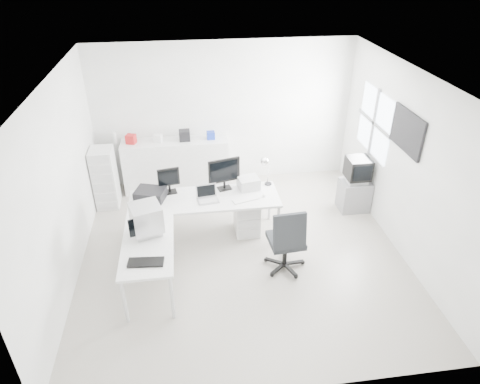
{
  "coord_description": "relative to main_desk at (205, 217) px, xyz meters",
  "views": [
    {
      "loc": [
        -0.76,
        -5.37,
        4.34
      ],
      "look_at": [
        0.0,
        0.2,
        1.0
      ],
      "focal_mm": 32.0,
      "sensor_mm": 36.0,
      "label": 1
    }
  ],
  "objects": [
    {
      "name": "clutter_box_c",
      "position": [
        -0.25,
        1.73,
        0.74
      ],
      "size": [
        0.21,
        0.19,
        0.2
      ],
      "primitive_type": "cube",
      "rotation": [
        0.0,
        0.0,
        0.02
      ],
      "color": "black",
      "rests_on": "sideboard"
    },
    {
      "name": "white_mouse",
      "position": [
        0.95,
        -0.1,
        0.4
      ],
      "size": [
        0.05,
        0.05,
        0.05
      ],
      "primitive_type": "sphere",
      "color": "white",
      "rests_on": "main_desk"
    },
    {
      "name": "side_desk",
      "position": [
        -0.85,
        -1.1,
        0.0
      ],
      "size": [
        0.7,
        1.4,
        0.75
      ],
      "primitive_type": null,
      "color": "white",
      "rests_on": "floor"
    },
    {
      "name": "clutter_box_a",
      "position": [
        -1.25,
        1.73,
        0.72
      ],
      "size": [
        0.21,
        0.19,
        0.17
      ],
      "primitive_type": "cube",
      "rotation": [
        0.0,
        0.0,
        -0.31
      ],
      "color": "#AF191A",
      "rests_on": "sideboard"
    },
    {
      "name": "right_wall",
      "position": [
        3.03,
        -0.51,
        1.02
      ],
      "size": [
        0.02,
        5.0,
        2.8
      ],
      "primitive_type": "cube",
      "color": "white",
      "rests_on": "floor"
    },
    {
      "name": "back_wall",
      "position": [
        0.53,
        1.99,
        1.02
      ],
      "size": [
        5.0,
        0.02,
        2.8
      ],
      "primitive_type": "cube",
      "color": "white",
      "rests_on": "floor"
    },
    {
      "name": "clutter_box_b",
      "position": [
        -0.75,
        1.73,
        0.71
      ],
      "size": [
        0.18,
        0.17,
        0.15
      ],
      "primitive_type": "cube",
      "rotation": [
        0.0,
        0.0,
        -0.31
      ],
      "color": "white",
      "rests_on": "sideboard"
    },
    {
      "name": "drawer_pedestal",
      "position": [
        0.7,
        0.05,
        -0.08
      ],
      "size": [
        0.4,
        0.5,
        0.6
      ],
      "primitive_type": "cube",
      "color": "white",
      "rests_on": "floor"
    },
    {
      "name": "white_keyboard",
      "position": [
        0.65,
        -0.15,
        0.38
      ],
      "size": [
        0.45,
        0.25,
        0.02
      ],
      "primitive_type": "cube",
      "rotation": [
        0.0,
        0.0,
        0.29
      ],
      "color": "white",
      "rests_on": "main_desk"
    },
    {
      "name": "crt_tv",
      "position": [
        2.75,
        0.49,
        0.42
      ],
      "size": [
        0.5,
        0.48,
        0.45
      ],
      "primitive_type": null,
      "color": "black",
      "rests_on": "tv_cabinet"
    },
    {
      "name": "floor",
      "position": [
        0.53,
        -0.51,
        -0.38
      ],
      "size": [
        5.0,
        5.0,
        0.01
      ],
      "primitive_type": "cube",
      "color": "silver",
      "rests_on": "ground"
    },
    {
      "name": "tv_cabinet",
      "position": [
        2.75,
        0.49,
        -0.09
      ],
      "size": [
        0.53,
        0.43,
        0.57
      ],
      "primitive_type": "cube",
      "color": "gray",
      "rests_on": "floor"
    },
    {
      "name": "clutter_box_d",
      "position": [
        0.25,
        1.73,
        0.71
      ],
      "size": [
        0.16,
        0.14,
        0.15
      ],
      "primitive_type": "cube",
      "rotation": [
        0.0,
        0.0,
        0.05
      ],
      "color": "#162F9D",
      "rests_on": "sideboard"
    },
    {
      "name": "laser_printer",
      "position": [
        0.75,
        0.22,
        0.47
      ],
      "size": [
        0.38,
        0.34,
        0.19
      ],
      "primitive_type": "cube",
      "rotation": [
        0.0,
        0.0,
        0.16
      ],
      "color": "#BBBBBB",
      "rests_on": "main_desk"
    },
    {
      "name": "desk_lamp",
      "position": [
        1.1,
        0.3,
        0.59
      ],
      "size": [
        0.16,
        0.16,
        0.43
      ],
      "primitive_type": null,
      "rotation": [
        0.0,
        0.0,
        0.13
      ],
      "color": "silver",
      "rests_on": "main_desk"
    },
    {
      "name": "wall_picture",
      "position": [
        3.0,
        -0.41,
        1.52
      ],
      "size": [
        0.04,
        0.9,
        0.6
      ],
      "primitive_type": null,
      "color": "black",
      "rests_on": "right_wall"
    },
    {
      "name": "window",
      "position": [
        3.01,
        0.69,
        1.23
      ],
      "size": [
        0.02,
        1.2,
        1.1
      ],
      "primitive_type": null,
      "color": "white",
      "rests_on": "right_wall"
    },
    {
      "name": "lcd_monitor_large",
      "position": [
        0.35,
        0.25,
        0.65
      ],
      "size": [
        0.57,
        0.34,
        0.56
      ],
      "primitive_type": null,
      "rotation": [
        0.0,
        0.0,
        0.26
      ],
      "color": "black",
      "rests_on": "main_desk"
    },
    {
      "name": "inkjet_printer",
      "position": [
        -0.85,
        0.1,
        0.46
      ],
      "size": [
        0.54,
        0.48,
        0.16
      ],
      "primitive_type": "cube",
      "rotation": [
        0.0,
        0.0,
        -0.3
      ],
      "color": "black",
      "rests_on": "main_desk"
    },
    {
      "name": "clutter_bottle",
      "position": [
        -1.55,
        1.77,
        0.75
      ],
      "size": [
        0.07,
        0.07,
        0.22
      ],
      "primitive_type": "cylinder",
      "color": "white",
      "rests_on": "sideboard"
    },
    {
      "name": "crt_monitor",
      "position": [
        -0.85,
        -0.85,
        0.58
      ],
      "size": [
        0.45,
        0.45,
        0.42
      ],
      "primitive_type": null,
      "rotation": [
        0.0,
        0.0,
        0.29
      ],
      "color": "#B7B7BA",
      "rests_on": "side_desk"
    },
    {
      "name": "left_wall",
      "position": [
        -1.97,
        -0.51,
        1.02
      ],
      "size": [
        0.02,
        5.0,
        2.8
      ],
      "primitive_type": "cube",
      "color": "white",
      "rests_on": "floor"
    },
    {
      "name": "black_keyboard",
      "position": [
        -0.85,
        -1.5,
        0.39
      ],
      "size": [
        0.47,
        0.22,
        0.03
      ],
      "primitive_type": "cube",
      "rotation": [
        0.0,
        0.0,
        -0.09
      ],
      "color": "black",
      "rests_on": "side_desk"
    },
    {
      "name": "sideboard",
      "position": [
        -0.45,
        1.73,
        0.13
      ],
      "size": [
        2.03,
        0.51,
        1.01
      ],
      "primitive_type": "cube",
      "color": "white",
      "rests_on": "floor"
    },
    {
      "name": "ceiling",
      "position": [
        0.53,
        -0.51,
        2.42
      ],
      "size": [
        5.0,
        5.0,
        0.01
      ],
      "primitive_type": "cube",
      "color": "white",
      "rests_on": "back_wall"
    },
    {
      "name": "main_desk",
      "position": [
        0.0,
        0.0,
        0.0
      ],
      "size": [
        2.4,
        0.8,
        0.75
      ],
      "primitive_type": null,
      "color": "white",
      "rests_on": "floor"
    },
    {
      "name": "lcd_monitor_small",
      "position": [
        -0.55,
        0.25,
        0.6
      ],
      "size": [
        0.38,
        0.26,
        0.44
      ],
      "primitive_type": null,
      "rotation": [
        0.0,
        0.0,
        0.18
      ],
      "color": "black",
      "rests_on": "main_desk"
    },
    {
      "name": "office_chair",
      "position": [
        1.13,
        -0.96,
        0.18
      ],
      "size": [
        0.69,
        0.69,
        1.12
      ],
      "primitive_type": null,
      "rotation": [
        0.0,
        0.0,
        0.07
      ],
      "color": "#282A2D",
      "rests_on": "floor"
    },
    {
      "name": "laptop",
      "position": [
        0.05,
        -0.1,
        0.49
      ],
      "size": [
        0.39,
        0.4,
        0.23
      ],
      "primitive_type": null,
      "rotation": [
        0.0,
        0.0,
        0.14
      ],
      "color": "#B7B7BA",
      "rests_on": "main_desk"
    },
    {
      "name": "filing_cabinet",
      "position": [
        -1.75,
        1.24,
        0.19
      ],
      "size": [
        0.4,
        0.47,
        1.14
      ],
      "primitive_type": "cube",
      "color": "white",
      "rests_on": "floor"
    }
  ]
}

